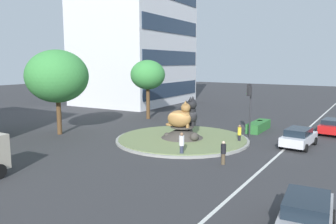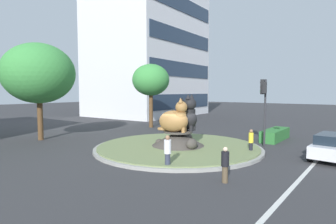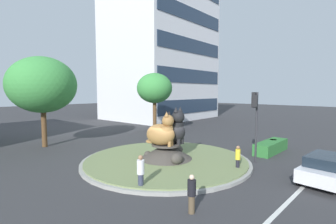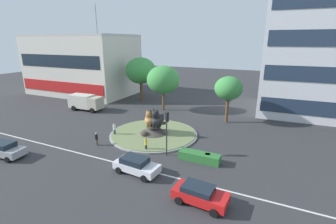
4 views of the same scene
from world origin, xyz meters
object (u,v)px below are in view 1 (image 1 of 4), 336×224
at_px(sedan_on_far_lane, 299,137).
at_px(parked_car_right, 333,126).
at_px(cat_statue_tabby, 181,117).
at_px(traffic_light_mast, 249,99).
at_px(pedestrian_black_shirt, 223,152).
at_px(cat_statue_black, 187,115).
at_px(broadleaf_tree_behind_island, 148,75).
at_px(third_tree_left, 57,76).
at_px(hatchback_near_shophouse, 306,215).
at_px(litter_bin, 260,125).
at_px(office_tower, 135,28).
at_px(pedestrian_yellow_shirt, 239,134).
at_px(pedestrian_white_shirt, 182,144).

distance_m(sedan_on_far_lane, parked_car_right, 6.99).
xyz_separation_m(cat_statue_tabby, traffic_light_mast, (4.51, -4.43, 1.44)).
bearing_deg(parked_car_right, pedestrian_black_shirt, 164.86).
bearing_deg(cat_statue_black, broadleaf_tree_behind_island, 138.91).
bearing_deg(traffic_light_mast, third_tree_left, 17.61).
relative_size(hatchback_near_shophouse, litter_bin, 4.99).
distance_m(office_tower, third_tree_left, 26.76).
distance_m(cat_statue_black, pedestrian_yellow_shirt, 4.84).
xyz_separation_m(pedestrian_white_shirt, litter_bin, (12.97, -1.69, -0.49)).
bearing_deg(pedestrian_black_shirt, pedestrian_white_shirt, -54.75).
xyz_separation_m(pedestrian_yellow_shirt, parked_car_right, (8.28, -6.12, -0.06)).
bearing_deg(litter_bin, pedestrian_yellow_shirt, -176.40).
height_order(cat_statue_tabby, broadleaf_tree_behind_island, broadleaf_tree_behind_island).
height_order(pedestrian_yellow_shirt, litter_bin, pedestrian_yellow_shirt).
relative_size(broadleaf_tree_behind_island, sedan_on_far_lane, 1.57).
bearing_deg(traffic_light_mast, pedestrian_black_shirt, 88.79).
xyz_separation_m(cat_statue_tabby, parked_car_right, (10.31, -10.64, -1.33)).
relative_size(cat_statue_tabby, litter_bin, 2.82).
distance_m(office_tower, litter_bin, 29.77).
xyz_separation_m(sedan_on_far_lane, parked_car_right, (6.77, -1.71, -0.02)).
xyz_separation_m(office_tower, pedestrian_black_shirt, (-24.67, -26.31, -11.48)).
distance_m(pedestrian_white_shirt, sedan_on_far_lane, 9.93).
bearing_deg(cat_statue_black, pedestrian_white_shirt, -67.93).
distance_m(cat_statue_tabby, pedestrian_yellow_shirt, 5.11).
relative_size(broadleaf_tree_behind_island, pedestrian_yellow_shirt, 4.40).
xyz_separation_m(office_tower, third_tree_left, (-24.08, -9.45, -6.86)).
distance_m(cat_statue_tabby, third_tree_left, 12.20).
distance_m(cat_statue_tabby, cat_statue_black, 1.10).
bearing_deg(pedestrian_black_shirt, office_tower, -95.76).
bearing_deg(traffic_light_mast, broadleaf_tree_behind_island, -24.39).
xyz_separation_m(cat_statue_black, office_tower, (19.52, 20.62, 10.11)).
xyz_separation_m(cat_statue_tabby, pedestrian_yellow_shirt, (2.03, -4.52, -1.26)).
height_order(cat_statue_tabby, parked_car_right, cat_statue_tabby).
xyz_separation_m(pedestrian_white_shirt, hatchback_near_shophouse, (-7.07, -9.71, -0.08)).
height_order(third_tree_left, pedestrian_white_shirt, third_tree_left).
height_order(cat_statue_black, hatchback_near_shophouse, cat_statue_black).
bearing_deg(cat_statue_black, parked_car_right, 37.21).
distance_m(sedan_on_far_lane, litter_bin, 7.34).
xyz_separation_m(cat_statue_tabby, pedestrian_white_shirt, (-3.93, -2.39, -1.18)).
height_order(cat_statue_tabby, traffic_light_mast, traffic_light_mast).
bearing_deg(sedan_on_far_lane, pedestrian_yellow_shirt, 113.03).
bearing_deg(traffic_light_mast, office_tower, -42.13).
height_order(office_tower, sedan_on_far_lane, office_tower).
xyz_separation_m(pedestrian_black_shirt, pedestrian_yellow_shirt, (6.09, 1.15, 0.02)).
distance_m(hatchback_near_shophouse, parked_car_right, 21.37).
relative_size(cat_statue_black, office_tower, 0.11).
height_order(pedestrian_white_shirt, hatchback_near_shophouse, pedestrian_white_shirt).
distance_m(pedestrian_white_shirt, pedestrian_yellow_shirt, 6.33).
bearing_deg(traffic_light_mast, cat_statue_black, 28.01).
height_order(traffic_light_mast, hatchback_near_shophouse, traffic_light_mast).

